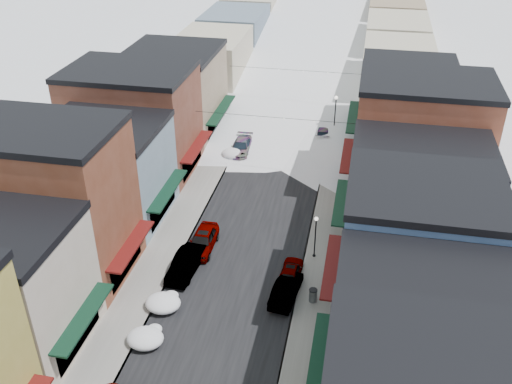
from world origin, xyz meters
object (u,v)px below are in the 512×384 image
at_px(car_silver_sedan, 203,240).
at_px(car_green_sedan, 286,289).
at_px(trash_can, 313,295).
at_px(streetlamp_near, 316,232).
at_px(car_dark_hatch, 186,264).

bearing_deg(car_silver_sedan, car_green_sedan, -32.26).
xyz_separation_m(car_silver_sedan, trash_can, (9.84, -4.98, -0.14)).
height_order(trash_can, streetlamp_near, streetlamp_near).
distance_m(car_silver_sedan, car_dark_hatch, 3.40).
relative_size(car_silver_sedan, trash_can, 4.57).
xyz_separation_m(car_dark_hatch, trash_can, (10.30, -1.61, -0.12)).
relative_size(car_silver_sedan, car_dark_hatch, 0.98).
xyz_separation_m(car_green_sedan, trash_can, (2.04, -0.18, -0.07)).
xyz_separation_m(car_dark_hatch, car_green_sedan, (8.26, -1.43, -0.06)).
distance_m(car_silver_sedan, streetlamp_near, 9.51).
bearing_deg(car_silver_sedan, streetlamp_near, 2.85).
xyz_separation_m(car_dark_hatch, streetlamp_near, (9.79, 3.94, 1.74)).
bearing_deg(trash_can, car_green_sedan, 175.07).
distance_m(car_dark_hatch, car_green_sedan, 8.39).
bearing_deg(car_dark_hatch, car_green_sedan, -5.30).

